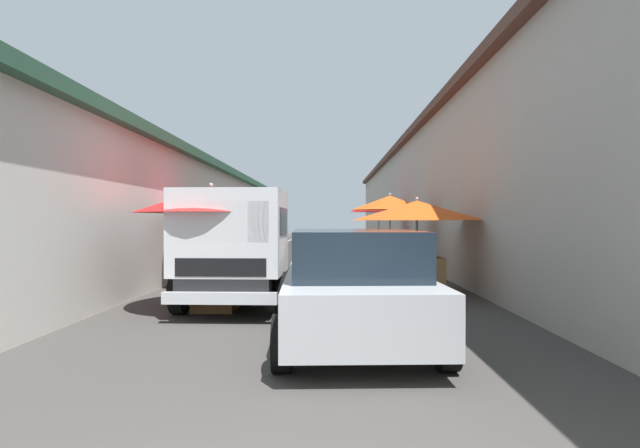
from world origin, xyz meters
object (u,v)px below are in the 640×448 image
at_px(fruit_stall_near_left, 390,212).
at_px(vendor_by_crates, 257,241).
at_px(fruit_stall_mid_lane, 226,213).
at_px(fruit_stall_far_right, 379,214).
at_px(parked_scooter, 361,254).
at_px(fruit_stall_near_right, 418,218).
at_px(delivery_truck, 240,250).
at_px(hatchback_car, 353,285).
at_px(plastic_stool, 235,266).
at_px(fruit_stall_far_left, 212,210).

relative_size(fruit_stall_near_left, vendor_by_crates, 1.41).
height_order(fruit_stall_mid_lane, fruit_stall_far_right, fruit_stall_far_right).
bearing_deg(parked_scooter, fruit_stall_near_right, -171.58).
height_order(delivery_truck, parked_scooter, delivery_truck).
xyz_separation_m(fruit_stall_mid_lane, hatchback_car, (-5.08, -2.73, -1.00)).
height_order(fruit_stall_far_right, vendor_by_crates, fruit_stall_far_right).
distance_m(fruit_stall_far_right, parked_scooter, 3.98).
distance_m(fruit_stall_near_left, hatchback_car, 8.54).
bearing_deg(fruit_stall_mid_lane, fruit_stall_far_right, -27.03).
relative_size(hatchback_car, plastic_stool, 9.15).
distance_m(fruit_stall_mid_lane, parked_scooter, 6.35).
distance_m(fruit_stall_mid_lane, fruit_stall_near_right, 4.42).
bearing_deg(parked_scooter, fruit_stall_far_right, -15.10).
relative_size(fruit_stall_far_right, vendor_by_crates, 1.43).
xyz_separation_m(delivery_truck, parked_scooter, (7.74, -2.70, -0.59)).
bearing_deg(fruit_stall_mid_lane, fruit_stall_far_left, -172.92).
bearing_deg(hatchback_car, fruit_stall_near_right, -20.46).
distance_m(fruit_stall_near_right, fruit_stall_far_right, 9.47).
relative_size(hatchback_car, delivery_truck, 0.80).
relative_size(fruit_stall_near_right, vendor_by_crates, 1.67).
bearing_deg(fruit_stall_near_right, fruit_stall_far_right, -0.63).
distance_m(hatchback_car, plastic_stool, 7.61).
height_order(fruit_stall_near_left, parked_scooter, fruit_stall_near_left).
distance_m(fruit_stall_near_left, vendor_by_crates, 4.03).
distance_m(fruit_stall_near_left, plastic_stool, 4.83).
relative_size(fruit_stall_near_right, parked_scooter, 1.72).
bearing_deg(fruit_stall_near_right, fruit_stall_near_left, 1.61).
distance_m(fruit_stall_near_left, fruit_stall_far_right, 5.49).
relative_size(fruit_stall_mid_lane, vendor_by_crates, 1.55).
relative_size(fruit_stall_near_left, plastic_stool, 5.50).
xyz_separation_m(fruit_stall_near_left, fruit_stall_far_right, (5.49, -0.22, 0.01)).
height_order(fruit_stall_mid_lane, fruit_stall_near_left, fruit_stall_near_left).
height_order(fruit_stall_near_right, fruit_stall_far_left, fruit_stall_far_left).
height_order(fruit_stall_near_left, plastic_stool, fruit_stall_near_left).
distance_m(parked_scooter, plastic_stool, 4.85).
bearing_deg(delivery_truck, vendor_by_crates, 4.84).
relative_size(fruit_stall_near_right, fruit_stall_far_left, 1.07).
bearing_deg(hatchback_car, fruit_stall_far_left, 47.14).
distance_m(fruit_stall_near_right, hatchback_car, 4.74).
bearing_deg(fruit_stall_near_left, hatchback_car, 169.70).
relative_size(delivery_truck, plastic_stool, 11.38).
bearing_deg(fruit_stall_far_right, hatchback_car, 172.86).
distance_m(fruit_stall_far_left, plastic_stool, 5.07).
bearing_deg(fruit_stall_far_left, fruit_stall_mid_lane, 7.08).
distance_m(fruit_stall_far_right, hatchback_car, 13.98).
relative_size(fruit_stall_near_left, fruit_stall_near_right, 0.84).
height_order(hatchback_car, vendor_by_crates, vendor_by_crates).
bearing_deg(fruit_stall_far_left, parked_scooter, -21.34).
distance_m(fruit_stall_far_left, parked_scooter, 8.71).
xyz_separation_m(hatchback_car, delivery_truck, (2.49, 1.94, 0.30)).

